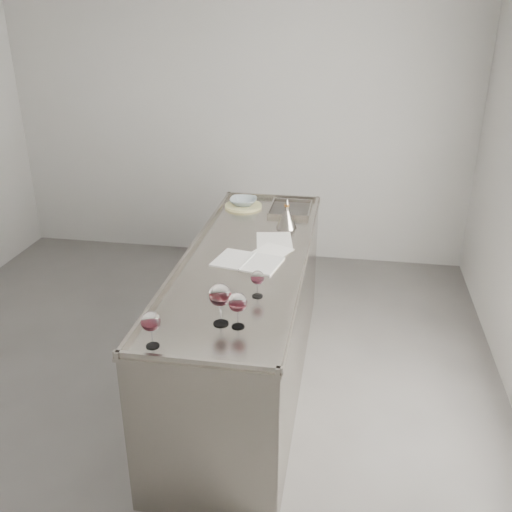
% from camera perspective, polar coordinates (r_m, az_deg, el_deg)
% --- Properties ---
extents(room_shell, '(4.54, 5.04, 2.84)m').
position_cam_1_polar(room_shell, '(3.28, -10.71, 5.80)').
color(room_shell, '#4F4D4A').
rests_on(room_shell, ground).
extents(counter, '(0.77, 2.42, 0.97)m').
position_cam_1_polar(counter, '(3.80, -0.95, -6.50)').
color(counter, gray).
rests_on(counter, ground).
extents(wine_glass_left, '(0.09, 0.09, 0.18)m').
position_cam_1_polar(wine_glass_left, '(2.66, -10.48, -6.54)').
color(wine_glass_left, white).
rests_on(wine_glass_left, counter).
extents(wine_glass_middle, '(0.11, 0.11, 0.22)m').
position_cam_1_polar(wine_glass_middle, '(2.78, -3.60, -4.02)').
color(wine_glass_middle, white).
rests_on(wine_glass_middle, counter).
extents(wine_glass_right, '(0.09, 0.09, 0.18)m').
position_cam_1_polar(wine_glass_right, '(2.77, -1.85, -4.75)').
color(wine_glass_right, white).
rests_on(wine_glass_right, counter).
extents(wine_glass_small, '(0.07, 0.07, 0.15)m').
position_cam_1_polar(wine_glass_small, '(3.06, 0.14, -2.27)').
color(wine_glass_small, white).
rests_on(wine_glass_small, counter).
extents(notebook, '(0.44, 0.35, 0.02)m').
position_cam_1_polar(notebook, '(3.50, -0.85, -0.56)').
color(notebook, white).
rests_on(notebook, counter).
extents(loose_paper_top, '(0.29, 0.37, 0.00)m').
position_cam_1_polar(loose_paper_top, '(3.81, 1.84, 1.47)').
color(loose_paper_top, silver).
rests_on(loose_paper_top, counter).
extents(loose_paper_under, '(0.31, 0.36, 0.00)m').
position_cam_1_polar(loose_paper_under, '(3.63, 1.31, 0.29)').
color(loose_paper_under, white).
rests_on(loose_paper_under, counter).
extents(trivet, '(0.34, 0.34, 0.02)m').
position_cam_1_polar(trivet, '(4.47, -1.27, 5.03)').
color(trivet, '#CAC582').
rests_on(trivet, counter).
extents(ceramic_bowl, '(0.22, 0.22, 0.05)m').
position_cam_1_polar(ceramic_bowl, '(4.46, -1.27, 5.47)').
color(ceramic_bowl, '#8C9CA3').
rests_on(ceramic_bowl, trivet).
extents(wine_funnel, '(0.15, 0.15, 0.22)m').
position_cam_1_polar(wine_funnel, '(4.04, 3.08, 3.74)').
color(wine_funnel, gray).
rests_on(wine_funnel, counter).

